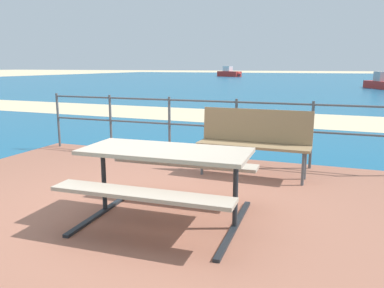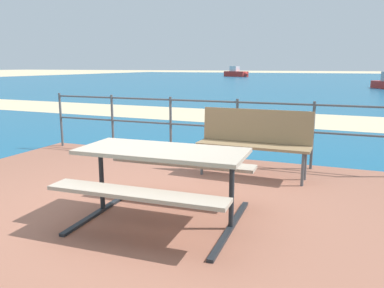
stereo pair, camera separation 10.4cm
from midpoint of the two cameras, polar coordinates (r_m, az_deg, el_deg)
The scene contains 9 objects.
ground_plane at distance 4.50m, azimuth -9.31°, elevation -9.65°, with size 240.00×240.00×0.00m, color beige.
patio_paving at distance 4.49m, azimuth -9.32°, elevation -9.29°, with size 6.40×5.20×0.06m, color #935B47.
sea_water at distance 43.71m, azimuth 17.91°, elevation 8.91°, with size 90.00×90.00×0.01m, color #145B84.
beach_strip at distance 12.25m, azimuth 10.35°, elevation 3.83°, with size 54.00×3.29×0.01m, color beige.
picnic_table at distance 3.87m, azimuth -4.71°, elevation -3.20°, with size 1.73×1.47×0.74m.
park_bench at distance 5.51m, azimuth 8.74°, elevation 1.09°, with size 1.58×0.43×0.95m.
railing_fence at distance 6.42m, azimuth 0.98°, elevation 3.43°, with size 5.94×0.04×1.04m.
boat_near at distance 58.45m, azimuth 5.52°, elevation 10.45°, with size 4.50×3.47×1.52m.
boat_mid at distance 30.48m, azimuth 26.54°, elevation 8.05°, with size 2.51×4.30×1.20m.
Camera 1 is at (2.07, -3.65, 1.62)m, focal length 35.90 mm.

